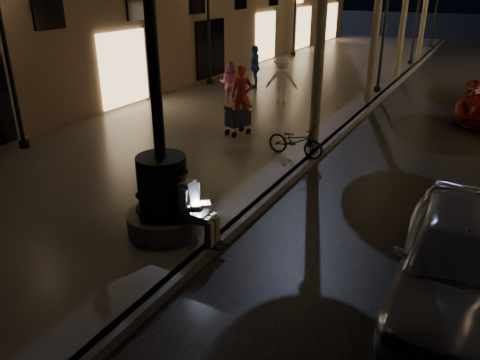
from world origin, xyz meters
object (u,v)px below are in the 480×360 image
Objects in this scene: seated_man_laptop at (191,203)px; pedestrian_pink at (230,83)px; lamp_left_a at (3,36)px; fountain_lamppost at (162,182)px; lamp_curb_c at (418,7)px; lamp_curb_a at (319,35)px; lamp_curb_d at (438,1)px; pedestrian_red at (242,96)px; car_front at (462,260)px; lamp_left_c at (295,4)px; stroller at (238,119)px; pedestrian_blue at (255,67)px; pedestrian_white at (282,80)px; bicycle at (296,141)px; lamp_curb_b at (386,16)px; lamp_left_b at (208,13)px.

pedestrian_pink is at bearing 115.55° from seated_man_laptop.
fountain_lamppost is at bearing -17.35° from lamp_left_a.
lamp_curb_a is at bearing -90.00° from lamp_curb_c.
pedestrian_red is (-2.71, -23.17, -2.08)m from lamp_curb_d.
lamp_curb_a is 7.37m from car_front.
lamp_curb_a is at bearing -66.07° from lamp_left_c.
pedestrian_red is (-7.01, 6.29, 0.39)m from car_front.
stroller is (-2.34, -24.12, -2.53)m from lamp_curb_d.
pedestrian_white is at bearing 22.74° from pedestrian_blue.
seated_man_laptop is 10.45m from pedestrian_white.
lamp_left_a is at bearing 164.08° from seated_man_laptop.
fountain_lamppost is 0.68m from seated_man_laptop.
bicycle is (2.65, -5.12, -0.48)m from pedestrian_white.
lamp_left_a is at bearing -109.54° from lamp_curb_c.
pedestrian_blue is (-4.91, -17.81, -2.13)m from lamp_curb_d.
stroller is at bearing -1.10° from pedestrian_blue.
pedestrian_red is at bearing 106.41° from fountain_lamppost.
lamp_curb_a is 1.00× the size of lamp_curb_c.
lamp_curb_b is 1.06× the size of car_front.
lamp_left_c is (-7.01, 22.00, 2.31)m from seated_man_laptop.
lamp_curb_d reaches higher than car_front.
fountain_lamppost is 30.08m from lamp_curb_d.
lamp_curb_a is 5.95m from pedestrian_pink.
pedestrian_red reaches higher than car_front.
pedestrian_white is (4.35, -11.90, -2.14)m from lamp_left_c.
car_front is (11.40, -1.45, -2.46)m from lamp_left_a.
lamp_left_c reaches higher than stroller.
lamp_left_c is at bearing 116.52° from car_front.
lamp_curb_b is 2.68× the size of pedestrian_white.
stroller is 1.12m from pedestrian_red.
pedestrian_pink is at bearing 145.42° from stroller.
lamp_left_b is (-7.10, -10.00, 0.00)m from lamp_curb_c.
pedestrian_pink is at bearing 144.48° from lamp_curb_a.
lamp_left_b is at bearing -164.27° from lamp_curb_b.
lamp_curb_b is at bearing -148.37° from pedestrian_white.
lamp_curb_b is 1.00× the size of lamp_left_a.
pedestrian_pink is at bearing 50.04° from bicycle.
seated_man_laptop is at bearing -15.92° from lamp_left_a.
seated_man_laptop is 0.29× the size of lamp_left_a.
pedestrian_red is (-0.37, 0.96, 0.45)m from stroller.
lamp_curb_b is at bearing 96.54° from stroller.
bicycle is (2.24, -0.89, -0.09)m from stroller.
lamp_left_c is 1.06× the size of car_front.
lamp_left_a is at bearing 55.27° from pedestrian_pink.
lamp_curb_a is at bearing 83.35° from fountain_lamppost.
fountain_lamppost reaches higher than stroller.
lamp_curb_d is (0.70, 30.00, 2.02)m from fountain_lamppost.
lamp_curb_d is 29.87m from car_front.
pedestrian_pink is (-4.48, -12.80, -2.23)m from lamp_curb_c.
lamp_left_c reaches higher than seated_man_laptop.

